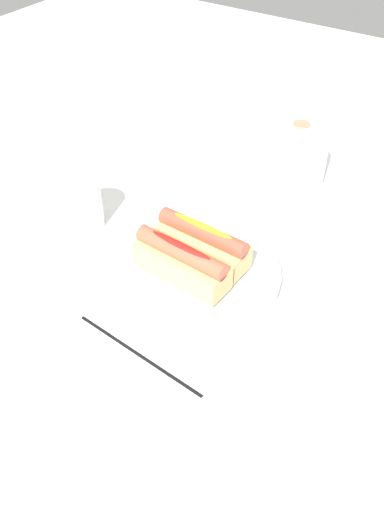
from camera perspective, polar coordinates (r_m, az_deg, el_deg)
ground_plane at (r=0.86m, az=-1.26°, el=-2.44°), size 2.40×2.40×0.00m
serving_bowl at (r=0.84m, az=-0.00°, el=-1.76°), size 0.27×0.27×0.03m
hotdog_front at (r=0.80m, az=-1.13°, el=-0.65°), size 0.15×0.06×0.06m
hotdog_back at (r=0.83m, az=1.09°, el=1.43°), size 0.15×0.06×0.06m
water_glass at (r=0.96m, az=-11.37°, el=5.08°), size 0.07×0.07×0.09m
paper_towel_roll at (r=1.04m, az=10.89°, el=10.12°), size 0.11×0.11×0.13m
chopstick_near at (r=0.76m, az=-5.63°, el=-10.11°), size 0.22×0.02×0.01m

